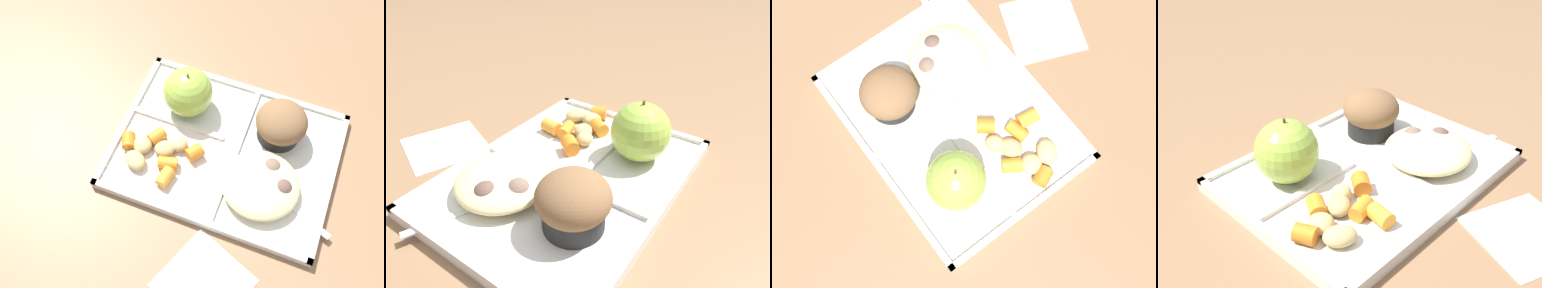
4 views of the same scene
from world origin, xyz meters
TOP-DOWN VIEW (x-y plane):
  - ground at (0.00, 0.00)m, footprint 6.00×6.00m
  - lunch_tray at (-0.00, 0.00)m, footprint 0.37×0.28m
  - green_apple at (-0.09, 0.06)m, footprint 0.09×0.09m
  - bran_muffin at (0.07, 0.06)m, footprint 0.09×0.09m
  - carrot_slice_near_corner at (-0.08, -0.06)m, footprint 0.04×0.03m
  - carrot_slice_back at (-0.07, -0.09)m, footprint 0.03×0.03m
  - carrot_slice_center at (-0.11, -0.02)m, footprint 0.03×0.04m
  - carrot_slice_diagonal at (-0.16, -0.05)m, footprint 0.03×0.03m
  - carrot_slice_edge at (-0.04, -0.03)m, footprint 0.04×0.04m
  - potato_chunk_browned at (-0.13, -0.05)m, footprint 0.04×0.04m
  - potato_chunk_small at (-0.13, -0.08)m, footprint 0.05×0.05m
  - potato_chunk_large at (-0.07, -0.02)m, footprint 0.04×0.04m
  - potato_chunk_corner at (-0.09, -0.04)m, footprint 0.05×0.04m
  - egg_noodle_pile at (0.07, -0.05)m, footprint 0.12×0.12m
  - meatball_center at (0.11, -0.04)m, footprint 0.04×0.04m
  - meatball_side at (0.09, -0.05)m, footprint 0.03×0.03m
  - meatball_back at (0.08, -0.02)m, footprint 0.04×0.04m
  - plastic_fork at (0.12, -0.05)m, footprint 0.15×0.08m
  - paper_napkin at (0.04, -0.22)m, footprint 0.15×0.15m

SIDE VIEW (x-z plane):
  - ground at x=0.00m, z-range 0.00..0.00m
  - paper_napkin at x=0.04m, z-range 0.00..0.00m
  - lunch_tray at x=0.00m, z-range 0.00..0.02m
  - plastic_fork at x=0.12m, z-range 0.01..0.01m
  - potato_chunk_corner at x=-0.09m, z-range 0.01..0.03m
  - carrot_slice_near_corner at x=-0.08m, z-range 0.01..0.03m
  - potato_chunk_large at x=-0.07m, z-range 0.01..0.03m
  - potato_chunk_small at x=-0.13m, z-range 0.01..0.03m
  - potato_chunk_browned at x=-0.13m, z-range 0.01..0.03m
  - carrot_slice_back at x=-0.07m, z-range 0.01..0.03m
  - carrot_slice_center at x=-0.11m, z-range 0.01..0.03m
  - carrot_slice_diagonal at x=-0.16m, z-range 0.01..0.03m
  - carrot_slice_edge at x=-0.04m, z-range 0.01..0.04m
  - meatball_side at x=0.09m, z-range 0.01..0.04m
  - egg_noodle_pile at x=0.07m, z-range 0.01..0.05m
  - meatball_center at x=0.11m, z-range 0.01..0.05m
  - meatball_back at x=0.08m, z-range 0.01..0.05m
  - bran_muffin at x=0.07m, z-range 0.01..0.08m
  - green_apple at x=-0.09m, z-range 0.01..0.10m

